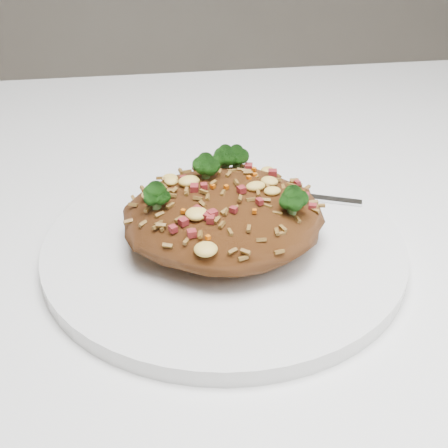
# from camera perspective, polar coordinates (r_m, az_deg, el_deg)

# --- Properties ---
(dining_table) EXTENTS (1.20, 0.80, 0.75)m
(dining_table) POSITION_cam_1_polar(r_m,az_deg,el_deg) (0.63, 3.60, -6.21)
(dining_table) COLOR white
(dining_table) RESTS_ON ground
(plate) EXTENTS (0.30, 0.30, 0.01)m
(plate) POSITION_cam_1_polar(r_m,az_deg,el_deg) (0.52, 0.00, -2.05)
(plate) COLOR white
(plate) RESTS_ON dining_table
(fried_rice) EXTENTS (0.16, 0.15, 0.07)m
(fried_rice) POSITION_cam_1_polar(r_m,az_deg,el_deg) (0.50, -0.00, 1.50)
(fried_rice) COLOR brown
(fried_rice) RESTS_ON plate
(fork) EXTENTS (0.16, 0.07, 0.00)m
(fork) POSITION_cam_1_polar(r_m,az_deg,el_deg) (0.58, 5.27, 2.78)
(fork) COLOR silver
(fork) RESTS_ON plate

